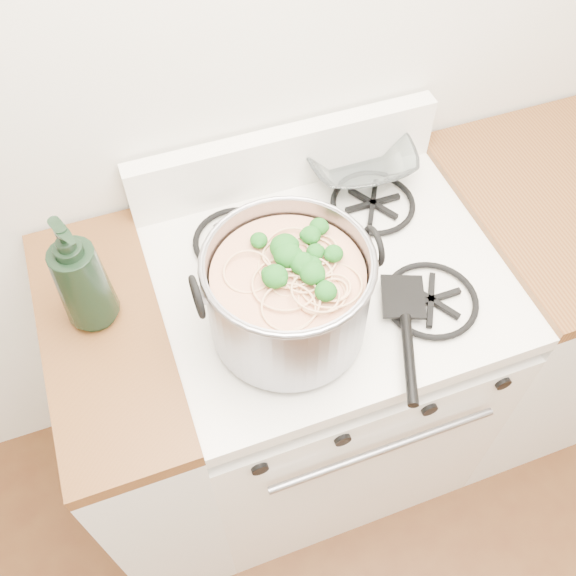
# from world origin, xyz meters

# --- Properties ---
(gas_range) EXTENTS (0.76, 0.66, 0.92)m
(gas_range) POSITION_xyz_m (0.00, 1.26, 0.44)
(gas_range) COLOR white
(gas_range) RESTS_ON ground
(counter_left) EXTENTS (0.25, 0.65, 0.92)m
(counter_left) POSITION_xyz_m (-0.51, 1.26, 0.46)
(counter_left) COLOR silver
(counter_left) RESTS_ON ground
(stock_pot) EXTENTS (0.36, 0.33, 0.22)m
(stock_pot) POSITION_xyz_m (-0.14, 1.15, 1.03)
(stock_pot) COLOR gray
(stock_pot) RESTS_ON gas_range
(spatula) EXTENTS (0.38, 0.40, 0.02)m
(spatula) POSITION_xyz_m (0.11, 1.13, 0.94)
(spatula) COLOR black
(spatula) RESTS_ON gas_range
(glass_bowl) EXTENTS (0.11, 0.11, 0.03)m
(glass_bowl) POSITION_xyz_m (0.18, 1.53, 0.94)
(glass_bowl) COLOR white
(glass_bowl) RESTS_ON gas_range
(bottle) EXTENTS (0.14, 0.14, 0.28)m
(bottle) POSITION_xyz_m (-0.51, 1.31, 1.06)
(bottle) COLOR black
(bottle) RESTS_ON counter_left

